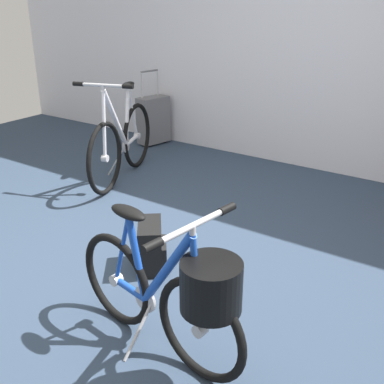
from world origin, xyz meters
The scene contains 6 objects.
ground_plane centered at (0.00, 0.00, 0.00)m, with size 8.05×8.05×0.00m, color #2D3D51.
back_wall centered at (0.00, 2.46, 1.46)m, with size 8.05×0.10×2.92m, color silver.
folding_bike_foreground centered at (0.49, -0.50, 0.37)m, with size 1.08×0.53×0.77m.
display_bike_left centered at (-1.31, 1.15, 0.36)m, with size 0.59×1.30×0.94m.
rolling_suitcase centered at (-1.77, 2.18, 0.28)m, with size 0.25×0.39×0.83m.
backpack_on_floor centered at (-0.11, 0.08, 0.15)m, with size 0.30×0.32×0.30m.
Camera 1 is at (1.56, -1.92, 1.61)m, focal length 44.18 mm.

